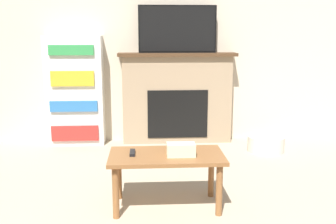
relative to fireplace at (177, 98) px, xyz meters
The scene contains 8 objects.
wall_back 0.84m from the fireplace, 152.85° to the left, with size 6.41×0.06×2.70m.
fireplace is the anchor object (origin of this frame).
tv 0.85m from the fireplace, 90.00° to the right, with size 0.95×0.03×0.57m.
coffee_table 1.96m from the fireplace, 97.21° to the right, with size 0.90×0.48×0.44m.
tissue_box 1.99m from the fireplace, 93.89° to the right, with size 0.22×0.12×0.10m.
remote_control 1.98m from the fireplace, 105.01° to the right, with size 0.04×0.15×0.02m.
bookshelf 1.27m from the fireplace, behind, with size 0.69×0.29×1.35m.
storage_basket 1.23m from the fireplace, 26.26° to the right, with size 0.43×0.43×0.18m.
Camera 1 is at (-0.13, -0.25, 1.38)m, focal length 42.00 mm.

